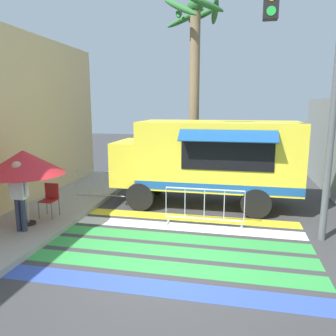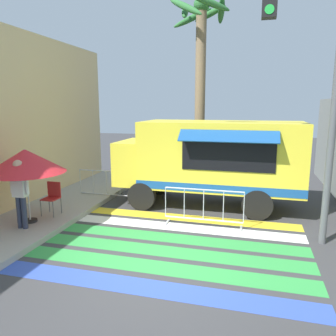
# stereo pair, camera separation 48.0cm
# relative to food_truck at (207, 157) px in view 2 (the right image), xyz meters

# --- Properties ---
(ground_plane) EXTENTS (60.00, 60.00, 0.00)m
(ground_plane) POSITION_rel_food_truck_xyz_m (-0.39, -4.49, -1.60)
(ground_plane) COLOR #38383A
(crosswalk_painted) EXTENTS (6.40, 4.36, 0.01)m
(crosswalk_painted) POSITION_rel_food_truck_xyz_m (-0.39, -3.29, -1.60)
(crosswalk_painted) COLOR #334FB2
(crosswalk_painted) RESTS_ON ground_plane
(food_truck) EXTENTS (5.79, 2.59, 2.72)m
(food_truck) POSITION_rel_food_truck_xyz_m (0.00, 0.00, 0.00)
(food_truck) COLOR yellow
(food_truck) RESTS_ON ground_plane
(traffic_signal_pole) EXTENTS (4.43, 0.29, 6.51)m
(traffic_signal_pole) POSITION_rel_food_truck_xyz_m (2.27, -2.29, 2.79)
(traffic_signal_pole) COLOR #515456
(traffic_signal_pole) RESTS_ON ground_plane
(patio_umbrella) EXTENTS (2.03, 2.03, 1.96)m
(patio_umbrella) POSITION_rel_food_truck_xyz_m (-4.26, -3.16, 0.19)
(patio_umbrella) COLOR black
(patio_umbrella) RESTS_ON sidewalk_left
(folding_chair) EXTENTS (0.41, 0.41, 0.92)m
(folding_chair) POSITION_rel_food_truck_xyz_m (-4.04, -2.42, -0.90)
(folding_chair) COLOR #4C4C51
(folding_chair) RESTS_ON sidewalk_left
(vendor_person) EXTENTS (0.53, 0.23, 1.75)m
(vendor_person) POSITION_rel_food_truck_xyz_m (-4.13, -3.60, -0.45)
(vendor_person) COLOR #2D3347
(vendor_person) RESTS_ON sidewalk_left
(barricade_front) EXTENTS (2.13, 0.44, 1.03)m
(barricade_front) POSITION_rel_food_truck_xyz_m (0.21, -1.89, -1.09)
(barricade_front) COLOR #B7BABF
(barricade_front) RESTS_ON ground_plane
(barricade_side) EXTENTS (2.02, 0.44, 1.03)m
(barricade_side) POSITION_rel_food_truck_xyz_m (-3.42, -0.23, -1.10)
(barricade_side) COLOR #B7BABF
(barricade_side) RESTS_ON ground_plane
(palm_tree) EXTENTS (2.41, 2.59, 7.20)m
(palm_tree) POSITION_rel_food_truck_xyz_m (-0.72, 2.70, 3.15)
(palm_tree) COLOR #7A664C
(palm_tree) RESTS_ON ground_plane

